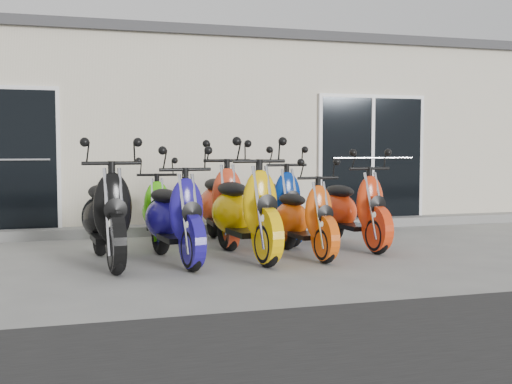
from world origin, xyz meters
TOP-DOWN VIEW (x-y plane):
  - ground at (0.00, 0.00)m, footprint 80.00×80.00m
  - building at (0.00, 5.20)m, footprint 14.00×6.00m
  - roof_cap at (0.00, 5.20)m, footprint 14.20×6.20m
  - front_step at (0.00, 2.02)m, footprint 14.00×0.40m
  - door_left at (-3.20, 2.17)m, footprint 1.07×0.08m
  - door_right at (2.60, 2.17)m, footprint 2.02×0.08m
  - scooter_front_black at (-2.14, -0.42)m, footprint 0.90×2.08m
  - scooter_front_blue at (-1.35, -0.52)m, footprint 0.95×1.98m
  - scooter_front_orange_a at (-0.46, -0.46)m, footprint 0.96×2.12m
  - scooter_front_orange_b at (0.30, -0.53)m, footprint 0.76×1.75m
  - scooter_front_red at (1.20, -0.06)m, footprint 0.81×1.90m
  - scooter_back_green at (-1.37, 0.95)m, footprint 0.80×1.76m
  - scooter_back_red at (-0.47, 0.79)m, footprint 0.83×2.05m
  - scooter_back_blue at (0.37, 0.85)m, footprint 0.82×1.95m

SIDE VIEW (x-z plane):
  - ground at x=0.00m, z-range 0.00..0.00m
  - front_step at x=0.00m, z-range 0.00..0.15m
  - scooter_back_green at x=-1.37m, z-range 0.00..1.25m
  - scooter_front_orange_b at x=0.30m, z-range 0.00..1.26m
  - scooter_front_red at x=1.20m, z-range 0.00..1.37m
  - scooter_front_blue at x=-1.35m, z-range 0.00..1.41m
  - scooter_back_blue at x=0.37m, z-range 0.00..1.41m
  - scooter_back_red at x=-0.47m, z-range 0.00..1.49m
  - scooter_front_black at x=-2.14m, z-range 0.00..1.50m
  - scooter_front_orange_a at x=-0.46m, z-range 0.00..1.51m
  - door_left at x=-3.20m, z-range 0.15..2.37m
  - door_right at x=2.60m, z-range 0.15..2.37m
  - building at x=0.00m, z-range 0.00..3.20m
  - roof_cap at x=0.00m, z-range 3.20..3.36m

